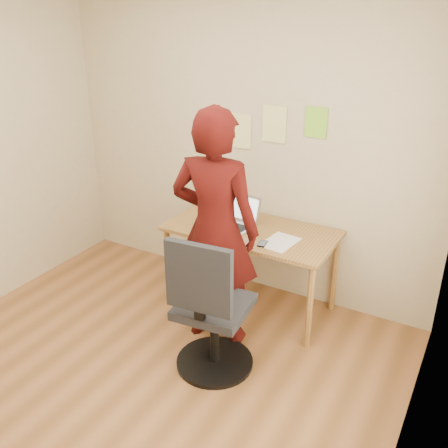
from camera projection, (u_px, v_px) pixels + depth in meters
The scene contains 10 objects.
room at pixel (105, 211), 2.91m from camera, with size 3.58×3.58×2.78m.
desk at pixel (251, 238), 4.17m from camera, with size 1.40×0.70×0.74m.
laptop at pixel (236, 219), 4.19m from camera, with size 0.37×0.34×0.24m.
paper_sheet at pixel (280, 242), 3.91m from camera, with size 0.22×0.32×0.00m, color white.
phone at pixel (262, 244), 3.87m from camera, with size 0.08×0.12×0.01m.
wall_note_left at pixel (240, 131), 4.26m from camera, with size 0.21×0.00×0.30m, color #E8DF8B.
wall_note_mid at pixel (274, 124), 4.08m from camera, with size 0.21×0.00×0.30m, color #E8DF8B.
wall_note_right at pixel (316, 123), 3.90m from camera, with size 0.18×0.00×0.24m, color #85D22F.
office_chair at pixel (210, 316), 3.47m from camera, with size 0.57×0.57×1.09m.
person at pixel (215, 230), 3.67m from camera, with size 0.67×0.44×1.85m, color #370907.
Camera 1 is at (1.93, -2.00, 2.47)m, focal length 40.00 mm.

